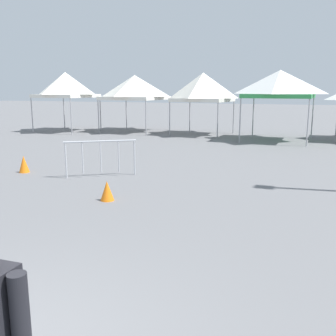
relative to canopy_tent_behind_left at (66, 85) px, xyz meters
The scene contains 7 objects.
canopy_tent_behind_left is the anchor object (origin of this frame).
canopy_tent_far_left 4.24m from the canopy_tent_behind_left, 20.82° to the left, with size 3.51×3.51×3.41m.
canopy_tent_behind_center 8.46m from the canopy_tent_behind_left, ahead, with size 3.16×3.16×3.48m.
canopy_tent_behind_right 12.64m from the canopy_tent_behind_left, ahead, with size 3.34×3.34×3.49m.
crowd_barrier_near_person 13.59m from the canopy_tent_behind_left, 48.81° to the right, with size 1.74×1.26×1.08m.
traffic_cone_lot_center 16.20m from the canopy_tent_behind_left, 49.74° to the right, with size 0.32×0.32×0.46m, color orange.
traffic_cone_near_barrier 12.56m from the canopy_tent_behind_left, 59.07° to the right, with size 0.32×0.32×0.52m, color orange.
Camera 1 is at (2.74, -2.04, 2.51)m, focal length 40.51 mm.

